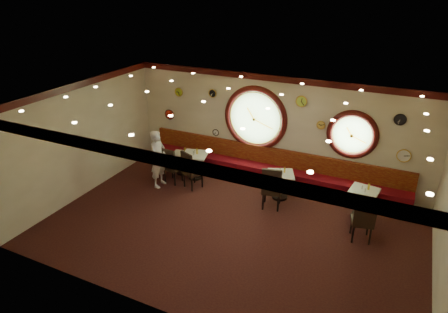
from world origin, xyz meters
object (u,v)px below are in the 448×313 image
(table_b, at_px, (195,163))
(condiment_a_bottle, at_px, (185,151))
(chair_c, at_px, (272,186))
(condiment_a_salt, at_px, (181,152))
(table_a, at_px, (182,161))
(condiment_c_salt, at_px, (280,170))
(condiment_d_salt, at_px, (362,187))
(condiment_a_pepper, at_px, (183,152))
(chair_b, at_px, (190,168))
(condiment_d_pepper, at_px, (365,190))
(condiment_c_bottle, at_px, (285,170))
(condiment_d_bottle, at_px, (369,186))
(waiter, at_px, (158,159))
(chair_a, at_px, (171,164))
(condiment_c_pepper, at_px, (283,173))
(chair_d, at_px, (364,217))
(condiment_b_pepper, at_px, (194,153))
(condiment_b_bottle, at_px, (197,151))
(table_d, at_px, (363,200))
(table_c, at_px, (281,183))
(condiment_b_salt, at_px, (195,152))

(table_b, relative_size, condiment_a_bottle, 4.88)
(chair_c, height_order, condiment_a_salt, chair_c)
(table_a, xyz_separation_m, condiment_c_salt, (3.20, -0.04, 0.39))
(condiment_d_salt, bearing_deg, condiment_a_pepper, 178.88)
(table_a, bearing_deg, condiment_a_bottle, 53.52)
(chair_b, relative_size, condiment_a_salt, 8.09)
(table_b, height_order, condiment_d_salt, condiment_d_salt)
(condiment_d_pepper, bearing_deg, chair_b, -173.80)
(chair_b, distance_m, condiment_d_salt, 4.72)
(table_a, bearing_deg, condiment_c_bottle, -0.66)
(condiment_a_salt, relative_size, condiment_d_bottle, 0.51)
(condiment_c_salt, bearing_deg, waiter, -164.55)
(chair_b, xyz_separation_m, condiment_d_salt, (4.67, 0.65, 0.14))
(table_b, distance_m, chair_a, 0.79)
(chair_b, relative_size, condiment_a_bottle, 3.91)
(condiment_c_pepper, bearing_deg, condiment_d_pepper, -1.13)
(chair_d, bearing_deg, condiment_a_salt, 152.74)
(chair_a, distance_m, condiment_b_pepper, 0.75)
(table_b, bearing_deg, condiment_b_bottle, 30.00)
(chair_a, relative_size, condiment_b_bottle, 4.03)
(condiment_d_salt, distance_m, condiment_b_bottle, 4.81)
(table_b, xyz_separation_m, condiment_d_salt, (4.87, 0.00, 0.29))
(condiment_c_pepper, bearing_deg, table_d, 1.12)
(table_d, relative_size, condiment_b_bottle, 4.44)
(condiment_d_salt, distance_m, condiment_c_bottle, 2.07)
(chair_a, distance_m, condiment_d_pepper, 5.46)
(condiment_c_bottle, bearing_deg, condiment_d_salt, -1.24)
(waiter, bearing_deg, condiment_a_pepper, -14.93)
(condiment_c_pepper, bearing_deg, table_b, 178.28)
(condiment_c_salt, distance_m, condiment_b_bottle, 2.61)
(condiment_d_salt, height_order, condiment_a_bottle, condiment_a_bottle)
(condiment_c_salt, bearing_deg, chair_b, -164.46)
(condiment_b_pepper, bearing_deg, condiment_a_pepper, 158.58)
(chair_c, relative_size, condiment_c_salt, 7.00)
(chair_a, distance_m, chair_b, 0.67)
(chair_a, height_order, waiter, waiter)
(condiment_c_salt, bearing_deg, table_c, -55.75)
(condiment_b_pepper, bearing_deg, condiment_b_salt, 105.47)
(table_c, xyz_separation_m, condiment_b_pepper, (-2.74, -0.02, 0.38))
(condiment_b_pepper, height_order, condiment_a_bottle, condiment_b_pepper)
(table_a, xyz_separation_m, chair_a, (0.05, -0.71, 0.22))
(condiment_a_pepper, relative_size, condiment_d_bottle, 0.55)
(table_d, height_order, condiment_b_salt, condiment_b_salt)
(chair_c, bearing_deg, condiment_d_pepper, 2.57)
(chair_d, distance_m, condiment_a_pepper, 5.72)
(condiment_a_pepper, relative_size, condiment_c_bottle, 0.60)
(condiment_d_pepper, xyz_separation_m, waiter, (-5.67, -0.76, 0.07))
(chair_d, distance_m, condiment_b_salt, 5.26)
(chair_d, height_order, condiment_d_bottle, chair_d)
(table_c, bearing_deg, condiment_d_salt, 1.68)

